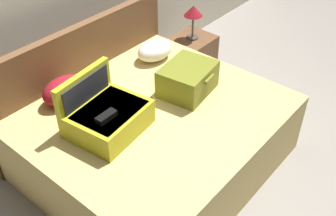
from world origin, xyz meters
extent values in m
plane|color=gray|center=(0.00, 0.00, 0.00)|extent=(12.00, 12.00, 0.00)
cube|color=tan|center=(0.00, 0.40, 0.28)|extent=(1.93, 1.67, 0.56)
cube|color=brown|center=(0.00, 1.28, 0.51)|extent=(1.97, 0.08, 1.01)
cube|color=gold|center=(-0.38, 0.50, 0.66)|extent=(0.59, 0.48, 0.20)
cube|color=#28282D|center=(-0.38, 0.50, 0.69)|extent=(0.52, 0.42, 0.14)
cube|color=black|center=(-0.46, 0.44, 0.78)|extent=(0.16, 0.07, 0.05)
cube|color=gold|center=(-0.40, 0.74, 0.77)|extent=(0.54, 0.11, 0.42)
cube|color=#28282D|center=(-0.40, 0.71, 0.77)|extent=(0.46, 0.07, 0.35)
cube|color=olive|center=(0.38, 0.38, 0.66)|extent=(0.49, 0.42, 0.19)
cube|color=#28282D|center=(0.38, 0.38, 0.69)|extent=(0.43, 0.37, 0.13)
cube|color=#99999E|center=(0.31, 0.33, 0.77)|extent=(0.09, 0.07, 0.04)
cube|color=#1E33A5|center=(0.44, 0.43, 0.77)|extent=(0.17, 0.13, 0.04)
cube|color=olive|center=(0.38, 0.38, 0.78)|extent=(0.49, 0.42, 0.05)
cube|color=olive|center=(0.41, 0.19, 0.75)|extent=(0.13, 0.04, 0.02)
ellipsoid|color=maroon|center=(-0.36, 1.05, 0.67)|extent=(0.39, 0.26, 0.21)
ellipsoid|color=white|center=(0.59, 0.93, 0.66)|extent=(0.39, 0.29, 0.18)
cube|color=brown|center=(1.24, 0.99, 0.25)|extent=(0.44, 0.40, 0.50)
cylinder|color=#3F3833|center=(1.24, 0.99, 0.51)|extent=(0.13, 0.13, 0.01)
cylinder|color=#4C443D|center=(1.24, 0.99, 0.63)|extent=(0.02, 0.02, 0.24)
cone|color=maroon|center=(1.24, 0.99, 0.81)|extent=(0.19, 0.19, 0.11)
camera|label=1|loc=(-1.83, -1.27, 2.55)|focal=43.23mm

